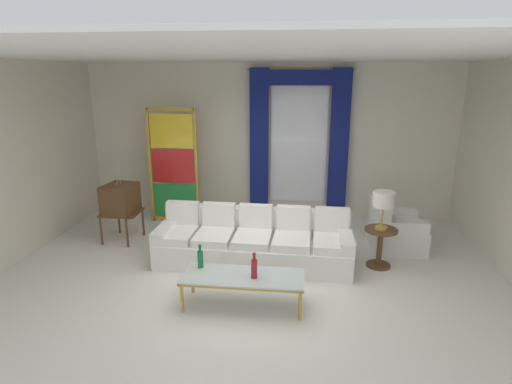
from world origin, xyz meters
The scene contains 15 objects.
ground_plane centered at (0.00, 0.00, 0.00)m, with size 16.00×16.00×0.00m, color white.
wall_rear centered at (0.00, 3.06, 1.50)m, with size 8.00×0.12×3.00m, color silver.
wall_left centered at (-3.66, 0.60, 1.50)m, with size 0.12×7.00×3.00m, color silver.
ceiling_slab centered at (0.00, 0.80, 3.02)m, with size 8.00×7.60×0.04m, color white.
curtained_window centered at (0.60, 2.89, 1.74)m, with size 2.00×0.17×2.70m.
couch_white_long centered at (-0.01, 0.68, 0.31)m, with size 2.94×0.99×0.86m.
coffee_table centered at (0.01, -0.60, 0.37)m, with size 1.49×0.57×0.41m.
bottle_blue_decanter centered at (0.15, -0.64, 0.54)m, with size 0.08×0.08×0.33m.
bottle_crystal_tall centered at (-0.56, -0.44, 0.54)m, with size 0.07×0.07×0.32m.
vintage_tv centered at (-2.37, 1.28, 0.73)m, with size 0.62×0.65×1.35m.
armchair_white centered at (2.22, 1.45, 0.29)m, with size 0.85×0.85×0.80m.
stained_glass_divider centered at (-1.74, 2.31, 1.06)m, with size 0.95×0.05×2.20m.
peacock_figurine centered at (-1.25, 1.91, 0.22)m, with size 0.44×0.60×0.50m.
round_side_table centered at (1.87, 0.72, 0.36)m, with size 0.48×0.48×0.59m.
table_lamp_brass centered at (1.87, 0.72, 1.03)m, with size 0.32×0.32×0.57m.
Camera 1 is at (0.70, -5.19, 2.79)m, focal length 29.27 mm.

